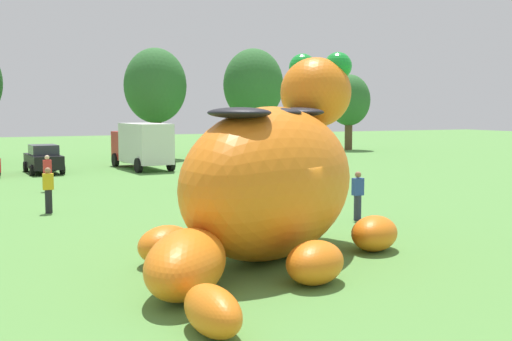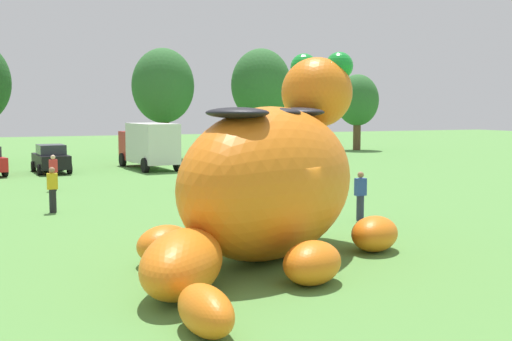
{
  "view_description": "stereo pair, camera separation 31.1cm",
  "coord_description": "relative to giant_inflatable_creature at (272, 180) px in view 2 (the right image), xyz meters",
  "views": [
    {
      "loc": [
        -6.45,
        -14.1,
        3.86
      ],
      "look_at": [
        0.72,
        1.76,
        2.18
      ],
      "focal_mm": 44.87,
      "sensor_mm": 36.0,
      "label": 1
    },
    {
      "loc": [
        -6.16,
        -14.23,
        3.86
      ],
      "look_at": [
        0.72,
        1.76,
        2.18
      ],
      "focal_mm": 44.87,
      "sensor_mm": 36.0,
      "label": 2
    }
  ],
  "objects": [
    {
      "name": "car_black",
      "position": [
        -3.05,
        25.43,
        -1.17
      ],
      "size": [
        2.14,
        4.2,
        1.72
      ],
      "color": "black",
      "rests_on": "ground"
    },
    {
      "name": "tree_centre_left",
      "position": [
        6.18,
        33.58,
        3.56
      ],
      "size": [
        4.81,
        4.81,
        8.54
      ],
      "color": "brown",
      "rests_on": "ground"
    },
    {
      "name": "spectator_wandering",
      "position": [
        -4.51,
        9.75,
        -1.18
      ],
      "size": [
        0.38,
        0.26,
        1.71
      ],
      "color": "black",
      "rests_on": "ground"
    },
    {
      "name": "spectator_by_cars",
      "position": [
        2.98,
        14.08,
        -1.18
      ],
      "size": [
        0.38,
        0.26,
        1.71
      ],
      "color": "black",
      "rests_on": "ground"
    },
    {
      "name": "spectator_far_side",
      "position": [
        2.85,
        14.39,
        -1.18
      ],
      "size": [
        0.38,
        0.26,
        1.71
      ],
      "color": "#2D334C",
      "rests_on": "ground"
    },
    {
      "name": "spectator_mid_field",
      "position": [
        -3.81,
        16.38,
        -1.18
      ],
      "size": [
        0.38,
        0.26,
        1.71
      ],
      "color": "black",
      "rests_on": "ground"
    },
    {
      "name": "tree_centre",
      "position": [
        14.58,
        33.85,
        3.75
      ],
      "size": [
        4.98,
        4.98,
        8.83
      ],
      "color": "brown",
      "rests_on": "ground"
    },
    {
      "name": "tree_centre_right",
      "position": [
        25.68,
        36.63,
        2.61
      ],
      "size": [
        3.99,
        3.99,
        7.09
      ],
      "color": "brown",
      "rests_on": "ground"
    },
    {
      "name": "spectator_near_inflatable",
      "position": [
        5.1,
        3.73,
        -1.18
      ],
      "size": [
        0.38,
        0.26,
        1.71
      ],
      "color": "#2D334C",
      "rests_on": "ground"
    },
    {
      "name": "box_truck",
      "position": [
        3.05,
        25.66,
        -0.43
      ],
      "size": [
        2.84,
        6.56,
        2.95
      ],
      "color": "#B2231E",
      "rests_on": "ground"
    },
    {
      "name": "giant_inflatable_creature",
      "position": [
        0.0,
        0.0,
        0.0
      ],
      "size": [
        8.54,
        9.64,
        5.54
      ],
      "color": "orange",
      "rests_on": "ground"
    },
    {
      "name": "ground_plane",
      "position": [
        -0.72,
        -0.74,
        -2.03
      ],
      "size": [
        160.0,
        160.0,
        0.0
      ],
      "primitive_type": "plane",
      "color": "#568E42"
    }
  ]
}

